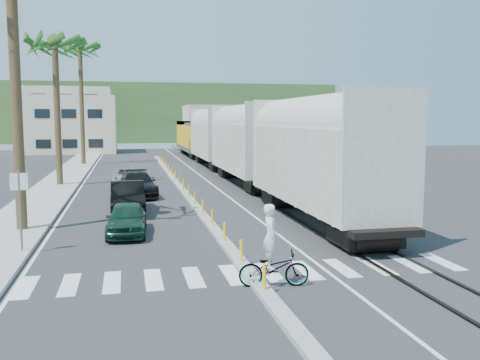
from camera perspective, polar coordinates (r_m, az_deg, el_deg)
name	(u,v)px	position (r m, az deg, el deg)	size (l,w,h in m)	color
ground	(235,258)	(18.69, -0.53, -8.28)	(140.00, 140.00, 0.00)	#28282B
sidewalk	(62,181)	(43.25, -18.45, -0.05)	(3.00, 90.00, 0.15)	gray
rails	(227,174)	(46.75, -1.36, 0.69)	(1.56, 100.00, 0.06)	black
median	(179,185)	(38.13, -6.52, -0.58)	(0.45, 60.00, 0.85)	gray
crosswalk	(248,274)	(16.81, 0.85, -9.96)	(14.00, 2.20, 0.01)	silver
lane_markings	(146,180)	(43.00, -10.02, 0.05)	(9.42, 90.00, 0.01)	silver
freight_train	(231,142)	(44.74, -0.93, 4.13)	(3.00, 60.94, 5.85)	#A4A296
palm_trees	(58,33)	(41.11, -18.80, 14.62)	(3.50, 37.20, 13.75)	brown
street_sign	(20,199)	(20.25, -22.44, -1.93)	(0.60, 0.08, 3.00)	slate
buildings	(108,122)	(89.41, -13.90, 6.07)	(38.00, 27.00, 10.00)	beige
hillside	(143,113)	(117.77, -10.34, 7.01)	(80.00, 20.00, 12.00)	#385628
car_lead	(127,219)	(22.65, -11.99, -4.06)	(1.78, 4.02, 1.34)	#113325
car_second	(128,197)	(28.06, -11.90, -1.78)	(1.74, 4.82, 1.58)	black
car_third	(137,184)	(33.70, -10.90, -0.45)	(2.57, 5.38, 1.51)	black
car_rear	(128,177)	(39.41, -11.85, 0.34)	(2.20, 4.59, 1.26)	#B5B8BA
cyclist	(273,260)	(15.44, 3.54, -8.54)	(1.23, 2.20, 2.40)	#9EA0A5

